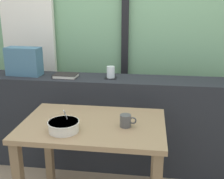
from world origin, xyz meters
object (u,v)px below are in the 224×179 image
at_px(closed_book, 66,76).
at_px(soup_bowl, 64,126).
at_px(juice_glass, 111,73).
at_px(coaster_square, 111,78).
at_px(throw_pillow, 24,61).
at_px(breakfast_table, 93,139).
at_px(ceramic_mug, 126,121).

height_order(closed_book, soup_bowl, closed_book).
relative_size(closed_book, soup_bowl, 1.06).
bearing_deg(juice_glass, coaster_square, 180.00).
distance_m(closed_book, soup_bowl, 0.83).
bearing_deg(throw_pillow, soup_bowl, -52.96).
relative_size(breakfast_table, throw_pillow, 3.12).
xyz_separation_m(juice_glass, soup_bowl, (-0.19, -0.81, -0.16)).
bearing_deg(breakfast_table, coaster_square, 87.15).
xyz_separation_m(breakfast_table, coaster_square, (0.03, 0.66, 0.28)).
bearing_deg(coaster_square, breakfast_table, -92.85).
xyz_separation_m(soup_bowl, ceramic_mug, (0.39, 0.13, 0.01)).
height_order(juice_glass, closed_book, juice_glass).
height_order(breakfast_table, coaster_square, coaster_square).
xyz_separation_m(breakfast_table, ceramic_mug, (0.23, -0.03, 0.17)).
bearing_deg(closed_book, ceramic_mug, -47.40).
bearing_deg(juice_glass, soup_bowl, -103.44).
bearing_deg(breakfast_table, closed_book, 120.91).
height_order(juice_glass, throw_pillow, throw_pillow).
distance_m(throw_pillow, ceramic_mug, 1.25).
relative_size(closed_book, ceramic_mug, 1.93).
xyz_separation_m(closed_book, ceramic_mug, (0.61, -0.66, -0.12)).
bearing_deg(ceramic_mug, juice_glass, 106.14).
bearing_deg(juice_glass, closed_book, -176.64).
bearing_deg(coaster_square, soup_bowl, -103.44).
xyz_separation_m(breakfast_table, juice_glass, (0.03, 0.66, 0.33)).
relative_size(soup_bowl, ceramic_mug, 1.82).
xyz_separation_m(coaster_square, closed_book, (-0.41, -0.02, 0.01)).
distance_m(juice_glass, throw_pillow, 0.82).
xyz_separation_m(breakfast_table, soup_bowl, (-0.16, -0.16, 0.16)).
xyz_separation_m(coaster_square, soup_bowl, (-0.19, -0.81, -0.12)).
bearing_deg(closed_book, juice_glass, 3.36).
relative_size(breakfast_table, coaster_square, 9.99).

